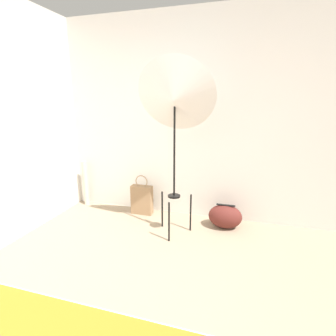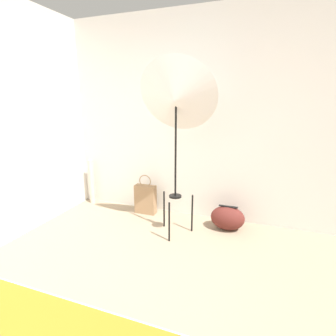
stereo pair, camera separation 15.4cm
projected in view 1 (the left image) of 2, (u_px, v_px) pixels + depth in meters
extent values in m
cube|color=silver|center=(184.00, 119.00, 3.37)|extent=(8.00, 0.05, 2.60)
cylinder|color=black|center=(169.00, 222.00, 2.89)|extent=(0.02, 0.02, 0.46)
cylinder|color=black|center=(162.00, 209.00, 3.22)|extent=(0.02, 0.02, 0.46)
cylinder|color=black|center=(191.00, 213.00, 3.12)|extent=(0.02, 0.02, 0.46)
cylinder|color=black|center=(174.00, 196.00, 3.02)|extent=(0.14, 0.14, 0.02)
cylinder|color=black|center=(174.00, 149.00, 2.88)|extent=(0.02, 0.02, 1.10)
cone|color=white|center=(175.00, 98.00, 2.75)|extent=(0.86, 0.53, 0.84)
cube|color=#9E7A56|center=(142.00, 200.00, 3.61)|extent=(0.29, 0.12, 0.40)
torus|color=#9E7A56|center=(141.00, 181.00, 3.54)|extent=(0.17, 0.01, 0.17)
ellipsoid|color=#5B231E|center=(225.00, 216.00, 3.22)|extent=(0.41, 0.29, 0.29)
cube|color=black|center=(226.00, 205.00, 3.19)|extent=(0.22, 0.04, 0.01)
cylinder|color=beige|center=(86.00, 183.00, 3.90)|extent=(0.07, 0.07, 0.67)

